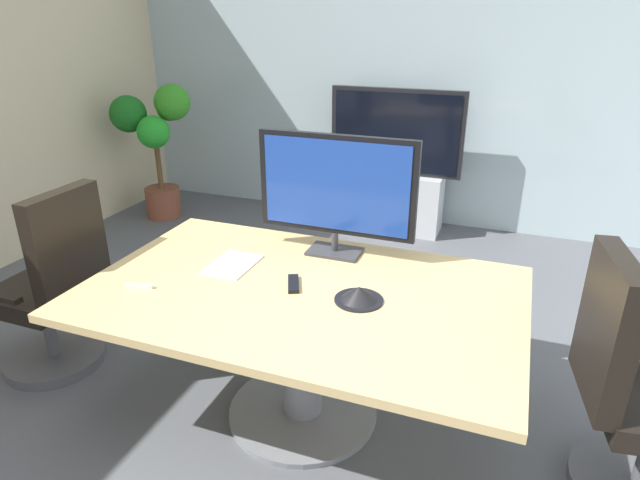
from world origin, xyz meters
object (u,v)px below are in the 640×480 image
at_px(office_chair_left, 54,297).
at_px(potted_plant, 155,135).
at_px(office_chair_right, 636,405).
at_px(wall_display_unit, 394,184).
at_px(conference_table, 302,321).
at_px(conference_phone, 359,295).
at_px(tv_monitor, 336,188).
at_px(remote_control, 293,284).

height_order(office_chair_left, potted_plant, potted_plant).
relative_size(office_chair_right, wall_display_unit, 0.83).
distance_m(conference_table, wall_display_unit, 2.70).
bearing_deg(conference_table, conference_phone, -1.79).
bearing_deg(conference_table, potted_plant, 137.95).
bearing_deg(tv_monitor, potted_plant, 144.63).
bearing_deg(conference_phone, wall_display_unit, 99.90).
bearing_deg(potted_plant, remote_control, -42.34).
bearing_deg(remote_control, conference_table, -48.54).
bearing_deg(office_chair_left, potted_plant, -157.11).
relative_size(conference_table, conference_phone, 9.16).
bearing_deg(conference_phone, conference_table, 178.21).
relative_size(office_chair_right, remote_control, 6.41).
height_order(conference_table, remote_control, remote_control).
height_order(conference_table, office_chair_right, office_chair_right).
xyz_separation_m(tv_monitor, conference_phone, (0.27, -0.46, -0.33)).
bearing_deg(office_chair_left, wall_display_unit, 156.01).
bearing_deg(remote_control, office_chair_right, -23.71).
height_order(office_chair_right, remote_control, office_chair_right).
distance_m(tv_monitor, conference_phone, 0.63).
bearing_deg(wall_display_unit, office_chair_right, -58.52).
bearing_deg(potted_plant, tv_monitor, -35.37).
relative_size(potted_plant, remote_control, 7.72).
xyz_separation_m(conference_table, office_chair_left, (-1.44, -0.11, -0.10)).
xyz_separation_m(office_chair_right, tv_monitor, (-1.43, 0.43, 0.63)).
height_order(wall_display_unit, potted_plant, potted_plant).
height_order(office_chair_right, tv_monitor, tv_monitor).
height_order(tv_monitor, potted_plant, tv_monitor).
distance_m(wall_display_unit, remote_control, 2.69).
bearing_deg(conference_table, office_chair_right, 1.05).
relative_size(wall_display_unit, remote_control, 7.71).
bearing_deg(office_chair_right, conference_phone, 83.38).
distance_m(tv_monitor, remote_control, 0.56).
distance_m(office_chair_right, wall_display_unit, 3.13).
height_order(office_chair_left, remote_control, office_chair_left).
xyz_separation_m(office_chair_right, wall_display_unit, (-1.63, 2.67, -0.01)).
height_order(conference_table, office_chair_left, office_chair_left).
bearing_deg(office_chair_right, potted_plant, 52.58).
xyz_separation_m(tv_monitor, remote_control, (-0.06, -0.43, -0.35)).
height_order(wall_display_unit, remote_control, wall_display_unit).
bearing_deg(office_chair_right, conference_table, 82.69).
bearing_deg(wall_display_unit, remote_control, -87.00).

